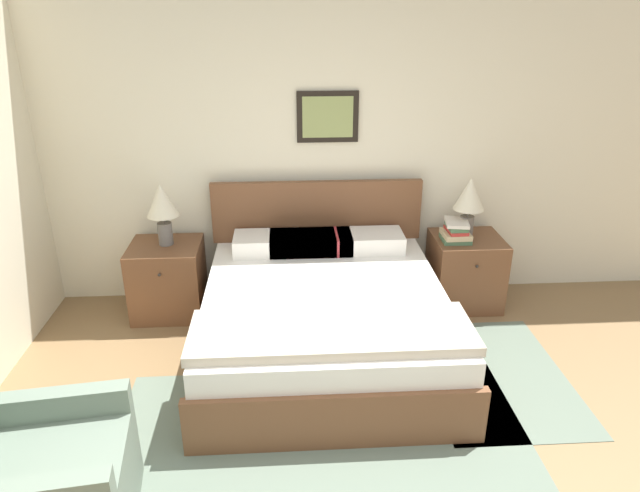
{
  "coord_description": "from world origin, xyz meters",
  "views": [
    {
      "loc": [
        -0.36,
        -1.74,
        2.34
      ],
      "look_at": [
        -0.16,
        1.51,
        0.95
      ],
      "focal_mm": 32.0,
      "sensor_mm": 36.0,
      "label": 1
    }
  ],
  "objects_px": {
    "table_lamp_near_window": "(162,204)",
    "table_lamp_by_door": "(469,198)",
    "armchair": "(36,485)",
    "nightstand_near_window": "(168,279)",
    "nightstand_by_door": "(465,271)",
    "bed": "(324,316)"
  },
  "relations": [
    {
      "from": "table_lamp_near_window",
      "to": "table_lamp_by_door",
      "type": "xyz_separation_m",
      "value": [
        2.4,
        0.0,
        0.0
      ]
    },
    {
      "from": "armchair",
      "to": "nightstand_near_window",
      "type": "bearing_deg",
      "value": 167.44
    },
    {
      "from": "nightstand_near_window",
      "to": "nightstand_by_door",
      "type": "relative_size",
      "value": 1.0
    },
    {
      "from": "bed",
      "to": "nightstand_by_door",
      "type": "distance_m",
      "value": 1.39
    },
    {
      "from": "bed",
      "to": "nightstand_near_window",
      "type": "distance_m",
      "value": 1.39
    },
    {
      "from": "bed",
      "to": "armchair",
      "type": "relative_size",
      "value": 2.1
    },
    {
      "from": "table_lamp_near_window",
      "to": "nightstand_near_window",
      "type": "bearing_deg",
      "value": -122.42
    },
    {
      "from": "bed",
      "to": "table_lamp_near_window",
      "type": "xyz_separation_m",
      "value": [
        -1.2,
        0.7,
        0.63
      ]
    },
    {
      "from": "bed",
      "to": "table_lamp_near_window",
      "type": "relative_size",
      "value": 3.87
    },
    {
      "from": "nightstand_by_door",
      "to": "table_lamp_by_door",
      "type": "bearing_deg",
      "value": 129.6
    },
    {
      "from": "nightstand_by_door",
      "to": "table_lamp_near_window",
      "type": "height_order",
      "value": "table_lamp_near_window"
    },
    {
      "from": "bed",
      "to": "table_lamp_near_window",
      "type": "bearing_deg",
      "value": 149.84
    },
    {
      "from": "bed",
      "to": "nightstand_by_door",
      "type": "height_order",
      "value": "bed"
    },
    {
      "from": "bed",
      "to": "nightstand_near_window",
      "type": "xyz_separation_m",
      "value": [
        -1.21,
        0.67,
        -0.0
      ]
    },
    {
      "from": "nightstand_by_door",
      "to": "table_lamp_by_door",
      "type": "height_order",
      "value": "table_lamp_by_door"
    },
    {
      "from": "bed",
      "to": "armchair",
      "type": "height_order",
      "value": "bed"
    },
    {
      "from": "bed",
      "to": "table_lamp_near_window",
      "type": "height_order",
      "value": "table_lamp_near_window"
    },
    {
      "from": "bed",
      "to": "nightstand_by_door",
      "type": "bearing_deg",
      "value": 28.94
    },
    {
      "from": "nightstand_by_door",
      "to": "table_lamp_by_door",
      "type": "relative_size",
      "value": 1.19
    },
    {
      "from": "bed",
      "to": "table_lamp_by_door",
      "type": "xyz_separation_m",
      "value": [
        1.2,
        0.7,
        0.63
      ]
    },
    {
      "from": "nightstand_near_window",
      "to": "table_lamp_near_window",
      "type": "height_order",
      "value": "table_lamp_near_window"
    },
    {
      "from": "table_lamp_by_door",
      "to": "table_lamp_near_window",
      "type": "bearing_deg",
      "value": 180.0
    }
  ]
}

